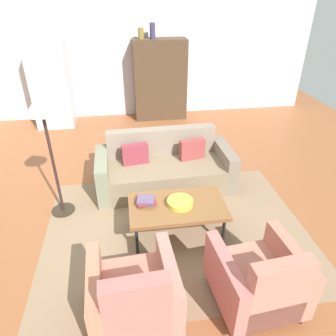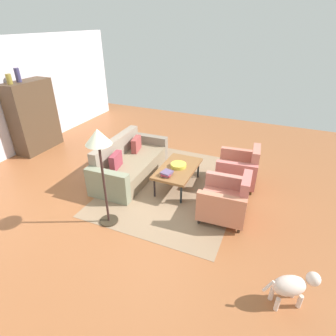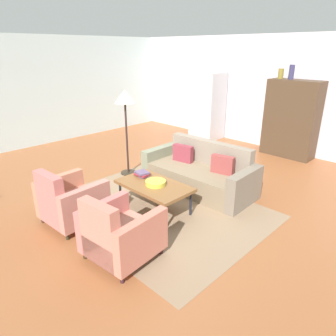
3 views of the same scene
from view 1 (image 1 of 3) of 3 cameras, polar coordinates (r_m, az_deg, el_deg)
ground_plane at (r=4.58m, az=-5.57°, el=-7.34°), size 10.71×10.71×0.00m
wall_back at (r=7.65m, az=-8.03°, el=19.81°), size 8.92×0.12×2.80m
area_rug at (r=4.19m, az=1.50°, el=-11.31°), size 3.40×2.60×0.01m
couch at (r=4.93m, az=-0.69°, el=-0.05°), size 2.13×0.97×0.86m
coffee_table at (r=3.89m, az=1.71°, el=-7.27°), size 1.20×0.70×0.46m
armchair_left at (r=3.08m, az=-6.18°, el=-22.69°), size 0.85×0.85×0.88m
armchair_right at (r=3.29m, az=16.53°, el=-19.50°), size 0.87×0.87×0.88m
fruit_bowl at (r=3.85m, az=2.23°, el=-6.37°), size 0.32×0.32×0.07m
book_stack at (r=3.86m, az=-4.08°, el=-6.07°), size 0.25×0.23×0.08m
cabinet at (r=7.48m, az=-1.48°, el=15.89°), size 1.20×0.51×1.80m
vase_tall at (r=7.24m, az=-5.01°, el=23.49°), size 0.12×0.12×0.23m
vase_round at (r=7.26m, az=-2.88°, el=23.95°), size 0.12×0.12×0.32m
refrigerator at (r=7.48m, az=-20.69°, el=14.21°), size 0.80×0.73×1.85m
floor_lamp at (r=4.06m, az=-22.04°, el=8.82°), size 0.40×0.40×1.72m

